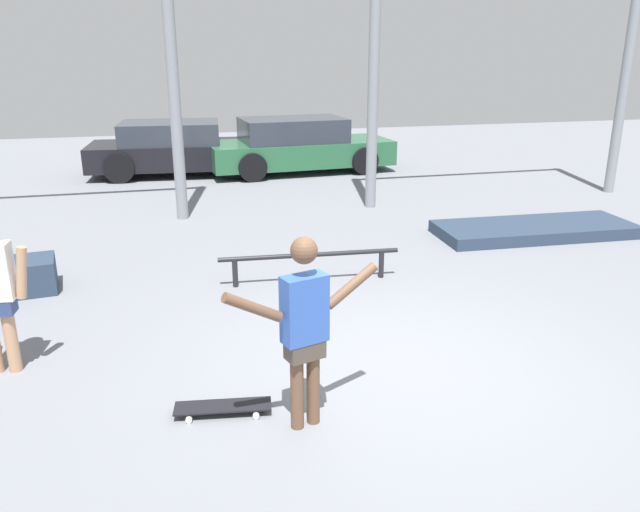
# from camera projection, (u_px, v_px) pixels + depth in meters

# --- Properties ---
(ground_plane) EXTENTS (36.00, 36.00, 0.00)m
(ground_plane) POSITION_uv_depth(u_px,v_px,m) (399.00, 367.00, 5.95)
(ground_plane) COLOR slate
(skateboarder) EXTENTS (1.29, 0.45, 1.58)m
(skateboarder) POSITION_uv_depth(u_px,v_px,m) (305.00, 323.00, 4.76)
(skateboarder) COLOR brown
(skateboarder) RESTS_ON ground_plane
(skateboard) EXTENTS (0.82, 0.33, 0.08)m
(skateboard) POSITION_uv_depth(u_px,v_px,m) (223.00, 407.00, 5.17)
(skateboard) COLOR black
(skateboard) RESTS_ON ground_plane
(manual_pad) EXTENTS (3.25, 1.30, 0.19)m
(manual_pad) POSITION_uv_depth(u_px,v_px,m) (535.00, 229.00, 10.13)
(manual_pad) COLOR #28384C
(manual_pad) RESTS_ON ground_plane
(grind_rail) EXTENTS (2.34, 0.22, 0.40)m
(grind_rail) POSITION_uv_depth(u_px,v_px,m) (310.00, 259.00, 8.02)
(grind_rail) COLOR black
(grind_rail) RESTS_ON ground_plane
(canopy_support_right) EXTENTS (5.51, 0.20, 6.17)m
(canopy_support_right) POSITION_uv_depth(u_px,v_px,m) (513.00, 0.00, 11.41)
(canopy_support_right) COLOR gray
(canopy_support_right) RESTS_ON ground_plane
(parked_car_black) EXTENTS (4.26, 2.20, 1.25)m
(parked_car_black) POSITION_uv_depth(u_px,v_px,m) (176.00, 149.00, 14.89)
(parked_car_black) COLOR black
(parked_car_black) RESTS_ON ground_plane
(parked_car_green) EXTENTS (4.52, 2.10, 1.30)m
(parked_car_green) POSITION_uv_depth(u_px,v_px,m) (298.00, 146.00, 15.16)
(parked_car_green) COLOR #28603D
(parked_car_green) RESTS_ON ground_plane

